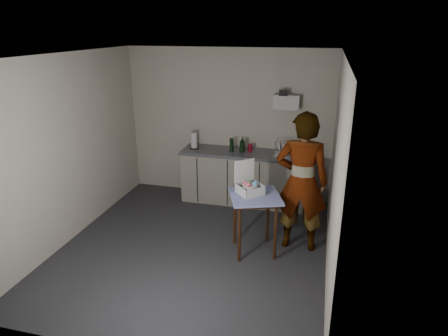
% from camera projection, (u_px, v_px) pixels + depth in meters
% --- Properties ---
extents(ground, '(4.00, 4.00, 0.00)m').
position_uv_depth(ground, '(194.00, 247.00, 5.60)').
color(ground, '#26262B').
rests_on(ground, ground).
extents(wall_back, '(3.60, 0.02, 2.60)m').
position_uv_depth(wall_back, '(228.00, 124.00, 6.98)').
color(wall_back, beige).
rests_on(wall_back, ground).
extents(wall_right, '(0.02, 4.00, 2.60)m').
position_uv_depth(wall_right, '(334.00, 171.00, 4.74)').
color(wall_right, beige).
rests_on(wall_right, ground).
extents(wall_left, '(0.02, 4.00, 2.60)m').
position_uv_depth(wall_left, '(70.00, 149.00, 5.58)').
color(wall_left, beige).
rests_on(wall_left, ground).
extents(ceiling, '(3.60, 4.00, 0.01)m').
position_uv_depth(ceiling, '(189.00, 55.00, 4.73)').
color(ceiling, silver).
rests_on(ceiling, wall_back).
extents(kitchen_counter, '(2.24, 0.62, 0.91)m').
position_uv_depth(kitchen_counter, '(246.00, 179.00, 6.91)').
color(kitchen_counter, black).
rests_on(kitchen_counter, ground).
extents(wall_shelf, '(0.42, 0.18, 0.37)m').
position_uv_depth(wall_shelf, '(286.00, 102.00, 6.53)').
color(wall_shelf, silver).
rests_on(wall_shelf, ground).
extents(side_table, '(0.82, 0.82, 0.83)m').
position_uv_depth(side_table, '(255.00, 203.00, 5.26)').
color(side_table, '#391B0D').
rests_on(side_table, ground).
extents(standing_man, '(0.70, 0.46, 1.92)m').
position_uv_depth(standing_man, '(302.00, 182.00, 5.31)').
color(standing_man, '#B2A593').
rests_on(standing_man, ground).
extents(soap_bottle, '(0.12, 0.12, 0.26)m').
position_uv_depth(soap_bottle, '(242.00, 144.00, 6.72)').
color(soap_bottle, black).
rests_on(soap_bottle, kitchen_counter).
extents(soda_can, '(0.07, 0.07, 0.13)m').
position_uv_depth(soda_can, '(250.00, 148.00, 6.77)').
color(soda_can, red).
rests_on(soda_can, kitchen_counter).
extents(dark_bottle, '(0.07, 0.07, 0.23)m').
position_uv_depth(dark_bottle, '(232.00, 145.00, 6.75)').
color(dark_bottle, black).
rests_on(dark_bottle, kitchen_counter).
extents(paper_towel, '(0.16, 0.16, 0.29)m').
position_uv_depth(paper_towel, '(194.00, 141.00, 6.90)').
color(paper_towel, black).
rests_on(paper_towel, kitchen_counter).
extents(dish_rack, '(0.37, 0.28, 0.26)m').
position_uv_depth(dish_rack, '(285.00, 152.00, 6.58)').
color(dish_rack, silver).
rests_on(dish_rack, kitchen_counter).
extents(bakery_box, '(0.43, 0.43, 0.42)m').
position_uv_depth(bakery_box, '(249.00, 186.00, 5.28)').
color(bakery_box, silver).
rests_on(bakery_box, side_table).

